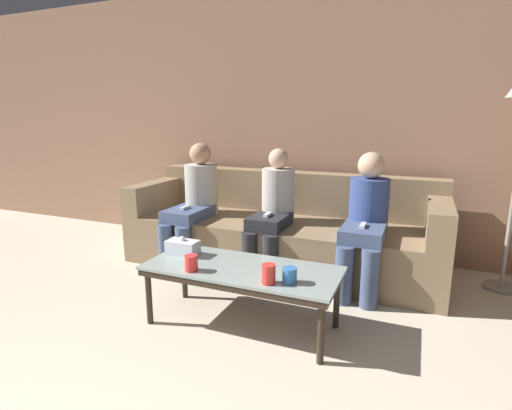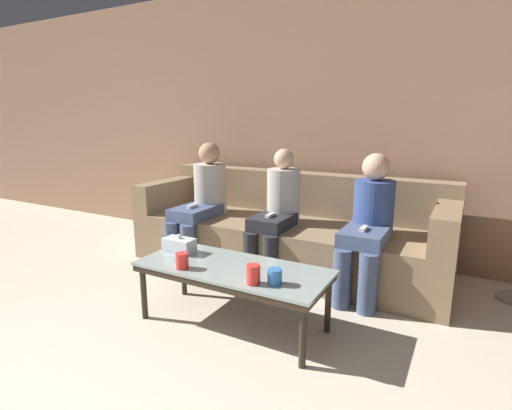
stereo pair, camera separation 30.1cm
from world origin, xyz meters
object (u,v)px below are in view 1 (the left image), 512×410
at_px(seated_person_mid_left, 273,210).
at_px(seated_person_left_end, 194,200).
at_px(couch, 282,232).
at_px(cup_near_right, 268,274).
at_px(cup_near_left, 290,275).
at_px(coffee_table, 242,273).
at_px(seated_person_mid_right, 366,218).
at_px(tissue_box, 183,247).
at_px(cup_far_center, 191,263).

bearing_deg(seated_person_mid_left, seated_person_left_end, -179.58).
distance_m(couch, cup_near_right, 1.39).
bearing_deg(cup_near_right, cup_near_left, 26.47).
distance_m(coffee_table, seated_person_mid_left, 0.96).
bearing_deg(seated_person_mid_right, cup_near_left, -105.03).
relative_size(cup_near_left, cup_near_right, 0.79).
height_order(couch, tissue_box, couch).
relative_size(cup_near_right, seated_person_left_end, 0.10).
bearing_deg(coffee_table, seated_person_mid_right, 55.28).
distance_m(cup_near_right, seated_person_mid_left, 1.17).
relative_size(coffee_table, cup_near_right, 10.89).
distance_m(couch, seated_person_mid_left, 0.35).
distance_m(tissue_box, seated_person_left_end, 0.97).
bearing_deg(cup_near_right, seated_person_left_end, 136.36).
height_order(coffee_table, cup_near_left, cup_near_left).
xyz_separation_m(couch, cup_far_center, (-0.13, -1.34, 0.15)).
bearing_deg(cup_near_left, seated_person_mid_right, 74.97).
xyz_separation_m(cup_far_center, seated_person_mid_right, (0.89, 1.10, 0.12)).
distance_m(tissue_box, seated_person_mid_left, 0.94).
relative_size(coffee_table, seated_person_mid_right, 1.16).
height_order(seated_person_mid_left, seated_person_mid_right, seated_person_mid_left).
bearing_deg(cup_near_right, tissue_box, 162.35).
bearing_deg(tissue_box, cup_near_right, -17.65).
xyz_separation_m(coffee_table, seated_person_left_end, (-0.90, 0.92, 0.22)).
bearing_deg(seated_person_left_end, tissue_box, -63.68).
xyz_separation_m(coffee_table, seated_person_mid_right, (0.64, 0.92, 0.21)).
relative_size(coffee_table, cup_far_center, 12.39).
height_order(couch, seated_person_mid_left, seated_person_mid_left).
distance_m(couch, cup_far_center, 1.35).
relative_size(couch, coffee_table, 2.23).
relative_size(cup_near_left, seated_person_left_end, 0.08).
relative_size(couch, cup_near_left, 30.52).
bearing_deg(seated_person_mid_right, tissue_box, -142.03).
height_order(coffee_table, tissue_box, tissue_box).
height_order(tissue_box, seated_person_mid_right, seated_person_mid_right).
bearing_deg(coffee_table, seated_person_mid_left, 98.08).
relative_size(cup_far_center, seated_person_left_end, 0.09).
xyz_separation_m(coffee_table, cup_near_right, (0.25, -0.17, 0.10)).
distance_m(seated_person_left_end, seated_person_mid_right, 1.54).
distance_m(cup_far_center, tissue_box, 0.32).
relative_size(cup_far_center, seated_person_mid_right, 0.09).
bearing_deg(cup_far_center, seated_person_mid_left, 83.46).
distance_m(seated_person_mid_left, seated_person_mid_right, 0.77).
distance_m(coffee_table, cup_far_center, 0.33).
xyz_separation_m(couch, seated_person_mid_right, (0.77, -0.24, 0.27)).
relative_size(coffee_table, seated_person_mid_left, 1.16).
xyz_separation_m(cup_near_left, seated_person_mid_left, (-0.49, 1.05, 0.11)).
bearing_deg(tissue_box, cup_near_left, -11.93).
distance_m(cup_near_right, seated_person_left_end, 1.59).
distance_m(coffee_table, seated_person_mid_right, 1.14).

